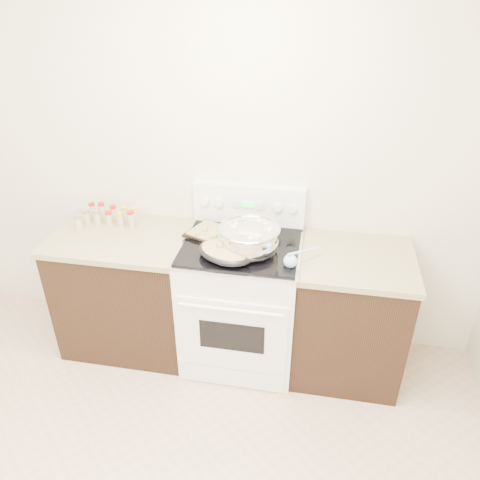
# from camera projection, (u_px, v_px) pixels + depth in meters

# --- Properties ---
(room_shell) EXTENTS (4.10, 3.60, 2.75)m
(room_shell) POSITION_uv_depth(u_px,v_px,m) (52.00, 254.00, 1.47)
(room_shell) COLOR beige
(room_shell) RESTS_ON ground
(counter_left) EXTENTS (0.93, 0.67, 0.92)m
(counter_left) POSITION_uv_depth(u_px,v_px,m) (129.00, 289.00, 3.38)
(counter_left) COLOR black
(counter_left) RESTS_ON ground
(counter_right) EXTENTS (0.73, 0.67, 0.92)m
(counter_right) POSITION_uv_depth(u_px,v_px,m) (348.00, 314.00, 3.14)
(counter_right) COLOR black
(counter_right) RESTS_ON ground
(kitchen_range) EXTENTS (0.78, 0.73, 1.22)m
(kitchen_range) POSITION_uv_depth(u_px,v_px,m) (241.00, 299.00, 3.24)
(kitchen_range) COLOR white
(kitchen_range) RESTS_ON ground
(mixing_bowl) EXTENTS (0.38, 0.38, 0.22)m
(mixing_bowl) POSITION_uv_depth(u_px,v_px,m) (249.00, 239.00, 2.88)
(mixing_bowl) COLOR silver
(mixing_bowl) RESTS_ON kitchen_range
(roasting_pan) EXTENTS (0.45, 0.39, 0.12)m
(roasting_pan) POSITION_uv_depth(u_px,v_px,m) (226.00, 251.00, 2.83)
(roasting_pan) COLOR black
(roasting_pan) RESTS_ON kitchen_range
(baking_sheet) EXTENTS (0.44, 0.38, 0.06)m
(baking_sheet) POSITION_uv_depth(u_px,v_px,m) (217.00, 235.00, 3.07)
(baking_sheet) COLOR black
(baking_sheet) RESTS_ON kitchen_range
(wooden_spoon) EXTENTS (0.14, 0.24, 0.04)m
(wooden_spoon) POSITION_uv_depth(u_px,v_px,m) (239.00, 240.00, 3.02)
(wooden_spoon) COLOR tan
(wooden_spoon) RESTS_ON kitchen_range
(blue_ladle) EXTENTS (0.21, 0.23, 0.10)m
(blue_ladle) POSITION_uv_depth(u_px,v_px,m) (292.00, 260.00, 2.77)
(blue_ladle) COLOR #9BCCE8
(blue_ladle) RESTS_ON kitchen_range
(spice_jars) EXTENTS (0.39, 0.24, 0.13)m
(spice_jars) POSITION_uv_depth(u_px,v_px,m) (107.00, 216.00, 3.26)
(spice_jars) COLOR #BFB28C
(spice_jars) RESTS_ON counter_left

